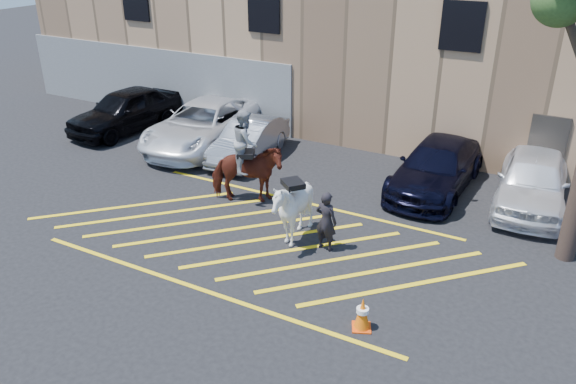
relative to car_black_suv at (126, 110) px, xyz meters
The scene contains 12 objects.
ground 10.23m from the car_black_suv, 27.45° to the right, with size 90.00×90.00×0.00m, color black.
car_black_suv is the anchor object (origin of this frame).
car_white_pickup 3.72m from the car_black_suv, ahead, with size 2.65×5.75×1.60m, color white.
car_silver_sedan 5.84m from the car_black_suv, ahead, with size 1.41×4.03×1.33m, color gray.
car_blue_suv 12.23m from the car_black_suv, ahead, with size 2.02×4.98×1.45m, color black.
car_white_suv 14.94m from the car_black_suv, ahead, with size 1.87×4.66×1.59m, color white.
handler 11.68m from the car_black_suv, 23.07° to the right, with size 0.57×0.38×1.57m, color black.
warehouse 11.95m from the car_black_suv, 38.91° to the left, with size 32.42×10.20×7.30m.
hatching_zone 10.37m from the car_black_suv, 28.93° to the right, with size 12.60×5.12×0.01m.
mounted_bay 8.26m from the car_black_suv, 22.98° to the right, with size 2.33×1.76×2.80m.
saddled_white 10.87m from the car_black_suv, 25.10° to the right, with size 2.18×2.20×1.82m.
traffic_cone 14.52m from the car_black_suv, 29.06° to the right, with size 0.50×0.50×0.73m.
Camera 1 is at (6.60, -11.05, 7.37)m, focal length 35.00 mm.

